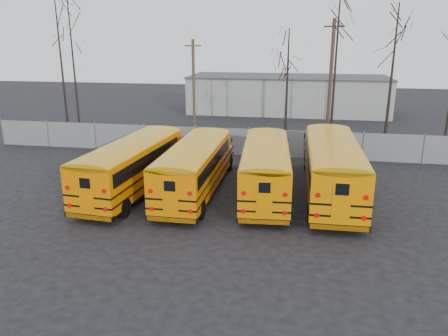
% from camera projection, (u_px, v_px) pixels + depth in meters
% --- Properties ---
extents(ground, '(120.00, 120.00, 0.00)m').
position_uv_depth(ground, '(218.00, 220.00, 20.79)').
color(ground, black).
rests_on(ground, ground).
extents(fence, '(40.00, 0.04, 2.00)m').
position_uv_depth(fence, '(249.00, 142.00, 31.81)').
color(fence, gray).
rests_on(fence, ground).
extents(distant_building, '(22.00, 8.00, 4.00)m').
position_uv_depth(distant_building, '(287.00, 95.00, 50.05)').
color(distant_building, '#A5A5A1').
rests_on(distant_building, ground).
extents(bus_a, '(3.39, 10.95, 3.02)m').
position_uv_depth(bus_a, '(134.00, 162.00, 24.07)').
color(bus_a, black).
rests_on(bus_a, ground).
extents(bus_b, '(2.48, 10.59, 2.96)m').
position_uv_depth(bus_b, '(195.00, 164.00, 23.80)').
color(bus_b, black).
rests_on(bus_b, ground).
extents(bus_c, '(3.19, 10.75, 2.97)m').
position_uv_depth(bus_c, '(266.00, 165.00, 23.65)').
color(bus_c, black).
rests_on(bus_c, ground).
extents(bus_d, '(2.83, 11.57, 3.22)m').
position_uv_depth(bus_d, '(332.00, 164.00, 23.27)').
color(bus_d, black).
rests_on(bus_d, ground).
extents(utility_pole_left, '(1.46, 0.27, 8.20)m').
position_uv_depth(utility_pole_left, '(194.00, 87.00, 37.64)').
color(utility_pole_left, brown).
rests_on(utility_pole_left, ground).
extents(utility_pole_right, '(1.70, 0.70, 9.84)m').
position_uv_depth(utility_pole_right, '(331.00, 78.00, 36.76)').
color(utility_pole_right, '#443326').
rests_on(utility_pole_right, ground).
extents(tree_0, '(0.26, 0.26, 12.55)m').
position_uv_depth(tree_0, '(61.00, 62.00, 37.56)').
color(tree_0, black).
rests_on(tree_0, ground).
extents(tree_1, '(0.26, 0.26, 12.46)m').
position_uv_depth(tree_1, '(74.00, 64.00, 35.61)').
color(tree_1, black).
rests_on(tree_1, ground).
extents(tree_2, '(0.26, 0.26, 9.04)m').
position_uv_depth(tree_2, '(287.00, 87.00, 34.87)').
color(tree_2, black).
rests_on(tree_2, ground).
extents(tree_3, '(0.26, 0.26, 12.25)m').
position_uv_depth(tree_3, '(335.00, 69.00, 31.60)').
color(tree_3, black).
rests_on(tree_3, ground).
extents(tree_4, '(0.26, 0.26, 10.83)m').
position_uv_depth(tree_4, '(392.00, 76.00, 33.98)').
color(tree_4, black).
rests_on(tree_4, ground).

